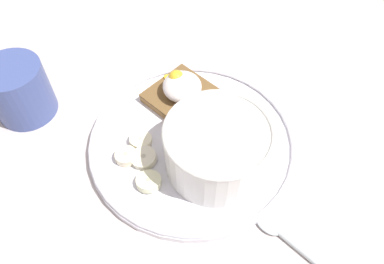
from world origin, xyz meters
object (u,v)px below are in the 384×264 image
Objects in this scene: banana_slice_back at (126,154)px; spoon at (285,237)px; banana_slice_right at (149,181)px; banana_slice_left at (141,140)px; poached_egg at (181,86)px; banana_slice_front at (144,158)px; oatmeal_bowl at (217,148)px; coffee_mug at (19,90)px; toast_slice at (182,97)px.

banana_slice_back is 22.88cm from spoon.
banana_slice_left is at bearing -5.01° from banana_slice_right.
banana_slice_back is 0.96× the size of banana_slice_right.
banana_slice_right is at bearing 48.93° from spoon.
poached_egg is 25.10cm from spoon.
banana_slice_right is at bearing 175.41° from banana_slice_front.
oatmeal_bowl is 1.58× the size of coffee_mug.
coffee_mug reaches higher than banana_slice_back.
banana_slice_left is 1.03× the size of banana_slice_right.
oatmeal_bowl is at bearing -128.56° from coffee_mug.
coffee_mug is (18.81, 14.02, 2.79)cm from banana_slice_right.
oatmeal_bowl is 1.10× the size of toast_slice.
coffee_mug is at bearing 36.70° from banana_slice_right.
banana_slice_left is (-5.68, 7.91, -0.30)cm from toast_slice.
banana_slice_back is 0.39× the size of spoon.
toast_slice is 2.25cm from poached_egg.
poached_egg is at bearing -105.72° from coffee_mug.
spoon is (-30.62, -27.57, -3.96)cm from coffee_mug.
coffee_mug is at bearing 73.96° from toast_slice.
banana_slice_back is at bearing 20.70° from banana_slice_right.
oatmeal_bowl is 13.42cm from spoon.
oatmeal_bowl is at bearing -113.22° from banana_slice_back.
coffee_mug reaches higher than banana_slice_right.
poached_egg reaches higher than toast_slice.
banana_slice_front is at bearing 136.69° from toast_slice.
banana_slice_front is at bearing 40.64° from spoon.
poached_egg is at bearing 4.01° from oatmeal_bowl.
oatmeal_bowl is 12.44cm from toast_slice.
banana_slice_front is at bearing 174.47° from banana_slice_left.
banana_slice_front is (3.41, 9.00, -2.94)cm from oatmeal_bowl.
banana_slice_front is 20.39cm from spoon.
coffee_mug is (15.17, 14.32, 2.77)cm from banana_slice_front.
banana_slice_left is at bearing -56.74° from banana_slice_back.
poached_egg is 12.28cm from banana_slice_front.
spoon is at bearing -139.36° from banana_slice_front.
banana_slice_back is 5.37cm from banana_slice_right.
banana_slice_right is 0.50× the size of coffee_mug.
banana_slice_back is at bearing -138.67° from coffee_mug.
banana_slice_front reaches higher than spoon.
poached_egg is at bearing -34.01° from banana_slice_right.
poached_egg is 1.86× the size of banana_slice_back.
poached_egg is at bearing -53.35° from banana_slice_left.
banana_slice_right is (-12.49, 8.43, -2.49)cm from poached_egg.
coffee_mug reaches higher than spoon.
banana_slice_front is 0.95× the size of banana_slice_back.
oatmeal_bowl is 3.10× the size of banana_slice_left.
banana_slice_right is at bearing -143.30° from coffee_mug.
banana_slice_front is 3.03cm from banana_slice_left.
toast_slice is at bearing -158.32° from poached_egg.
toast_slice is at bearing -54.86° from banana_slice_back.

